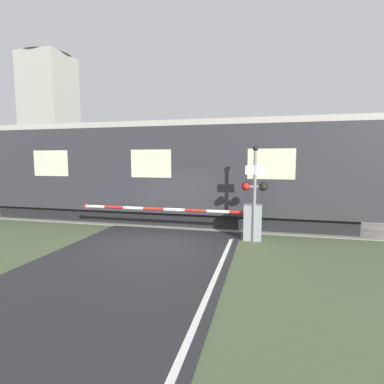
{
  "coord_description": "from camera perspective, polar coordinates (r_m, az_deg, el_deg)",
  "views": [
    {
      "loc": [
        3.45,
        -9.14,
        2.75
      ],
      "look_at": [
        0.79,
        1.74,
        1.54
      ],
      "focal_mm": 28.0,
      "sensor_mm": 36.0,
      "label": 1
    }
  ],
  "objects": [
    {
      "name": "ground_plane",
      "position": [
        10.15,
        -6.77,
        -9.6
      ],
      "size": [
        80.0,
        80.0,
        0.0
      ],
      "primitive_type": "plane",
      "color": "#475638"
    },
    {
      "name": "signal_post",
      "position": [
        10.09,
        11.84,
        0.81
      ],
      "size": [
        0.86,
        0.26,
        3.21
      ],
      "color": "gray",
      "rests_on": "ground_plane"
    },
    {
      "name": "train",
      "position": [
        13.52,
        -5.52,
        3.82
      ],
      "size": [
        16.94,
        2.97,
        4.31
      ],
      "color": "black",
      "rests_on": "ground_plane"
    },
    {
      "name": "distant_building",
      "position": [
        37.95,
        -25.39,
        12.83
      ],
      "size": [
        5.09,
        5.09,
        14.93
      ],
      "color": "#9E998E",
      "rests_on": "ground_plane"
    },
    {
      "name": "crossing_barrier",
      "position": [
        10.53,
        8.07,
        -5.23
      ],
      "size": [
        6.82,
        0.44,
        1.22
      ],
      "color": "gray",
      "rests_on": "ground_plane"
    },
    {
      "name": "track_bed",
      "position": [
        13.49,
        -1.37,
        -5.49
      ],
      "size": [
        36.0,
        3.2,
        0.13
      ],
      "color": "gray",
      "rests_on": "ground_plane"
    }
  ]
}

